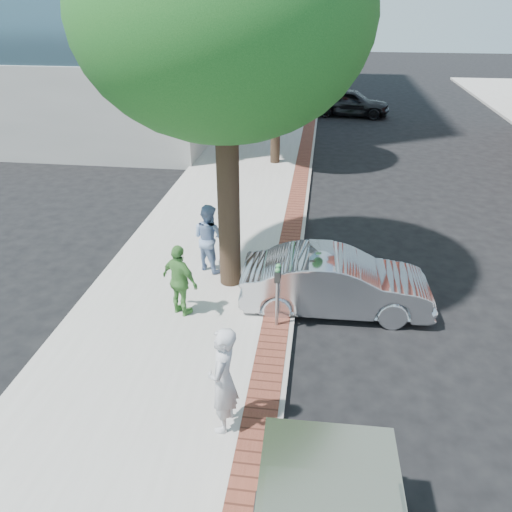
% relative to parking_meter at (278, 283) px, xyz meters
% --- Properties ---
extents(ground, '(120.00, 120.00, 0.00)m').
position_rel_parking_meter_xyz_m(ground, '(-0.73, -0.21, -1.21)').
color(ground, black).
rests_on(ground, ground).
extents(sidewalk, '(5.00, 60.00, 0.15)m').
position_rel_parking_meter_xyz_m(sidewalk, '(-2.23, 7.79, -1.13)').
color(sidewalk, '#9E9991').
rests_on(sidewalk, ground).
extents(brick_strip, '(0.60, 60.00, 0.01)m').
position_rel_parking_meter_xyz_m(brick_strip, '(-0.03, 7.79, -1.05)').
color(brick_strip, brown).
rests_on(brick_strip, sidewalk).
extents(curb, '(0.10, 60.00, 0.15)m').
position_rel_parking_meter_xyz_m(curb, '(0.32, 7.79, -1.13)').
color(curb, gray).
rests_on(curb, ground).
extents(office_base, '(18.20, 22.20, 4.00)m').
position_rel_parking_meter_xyz_m(office_base, '(-13.73, 21.79, 0.79)').
color(office_base, gray).
rests_on(office_base, ground).
extents(signal_near, '(0.70, 0.15, 3.80)m').
position_rel_parking_meter_xyz_m(signal_near, '(0.17, 21.79, 1.05)').
color(signal_near, black).
rests_on(signal_near, ground).
extents(tree_near, '(6.00, 6.00, 8.51)m').
position_rel_parking_meter_xyz_m(tree_near, '(-1.33, 1.69, 4.97)').
color(tree_near, black).
rests_on(tree_near, sidewalk).
extents(tree_far, '(4.80, 4.80, 7.14)m').
position_rel_parking_meter_xyz_m(tree_far, '(-1.23, 11.79, 4.09)').
color(tree_far, black).
rests_on(tree_far, sidewalk).
extents(parking_meter, '(0.12, 0.32, 1.47)m').
position_rel_parking_meter_xyz_m(parking_meter, '(0.00, 0.00, 0.00)').
color(parking_meter, gray).
rests_on(parking_meter, sidewalk).
extents(person_gray, '(0.52, 0.74, 1.94)m').
position_rel_parking_meter_xyz_m(person_gray, '(-0.59, -2.95, -0.08)').
color(person_gray, '#BAB9BF').
rests_on(person_gray, sidewalk).
extents(person_officer, '(1.09, 1.02, 1.79)m').
position_rel_parking_meter_xyz_m(person_officer, '(-1.99, 2.30, -0.16)').
color(person_officer, '#7F99C4').
rests_on(person_officer, sidewalk).
extents(person_green, '(1.07, 0.85, 1.70)m').
position_rel_parking_meter_xyz_m(person_green, '(-2.16, 0.17, -0.21)').
color(person_green, '#519343').
rests_on(person_green, sidewalk).
extents(sedan_silver, '(4.37, 1.66, 1.42)m').
position_rel_parking_meter_xyz_m(sedan_silver, '(1.25, 1.04, -0.49)').
color(sedan_silver, '#B9BAC0').
rests_on(sedan_silver, ground).
extents(bg_car, '(4.88, 2.42, 1.60)m').
position_rel_parking_meter_xyz_m(bg_car, '(2.19, 22.08, -0.41)').
color(bg_car, black).
rests_on(bg_car, ground).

